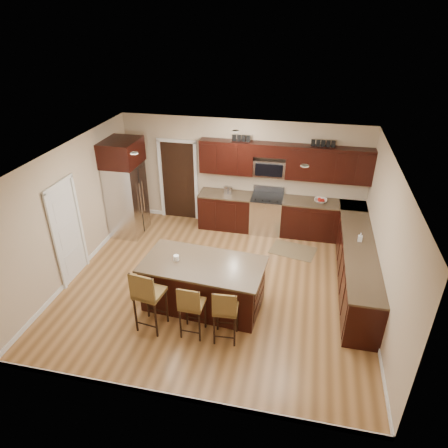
% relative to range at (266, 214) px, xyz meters
% --- Properties ---
extents(floor, '(6.00, 6.00, 0.00)m').
position_rel_range_xyz_m(floor, '(-0.68, -2.45, -0.47)').
color(floor, '#9D6E3E').
rests_on(floor, ground).
extents(ceiling, '(6.00, 6.00, 0.00)m').
position_rel_range_xyz_m(ceiling, '(-0.68, -2.45, 2.23)').
color(ceiling, silver).
rests_on(ceiling, wall_back).
extents(wall_back, '(6.00, 0.00, 6.00)m').
position_rel_range_xyz_m(wall_back, '(-0.68, 0.30, 0.88)').
color(wall_back, '#C3AD8D').
rests_on(wall_back, floor).
extents(wall_left, '(0.00, 5.50, 5.50)m').
position_rel_range_xyz_m(wall_left, '(-3.68, -2.45, 0.88)').
color(wall_left, '#C3AD8D').
rests_on(wall_left, floor).
extents(wall_right, '(0.00, 5.50, 5.50)m').
position_rel_range_xyz_m(wall_right, '(2.32, -2.45, 0.88)').
color(wall_right, '#C3AD8D').
rests_on(wall_right, floor).
extents(base_cabinets, '(4.02, 3.96, 0.92)m').
position_rel_range_xyz_m(base_cabinets, '(1.22, -1.01, -0.01)').
color(base_cabinets, black).
rests_on(base_cabinets, floor).
extents(upper_cabinets, '(4.00, 0.33, 0.80)m').
position_rel_range_xyz_m(upper_cabinets, '(0.36, 0.13, 1.37)').
color(upper_cabinets, black).
rests_on(upper_cabinets, wall_back).
extents(range, '(0.76, 0.64, 1.11)m').
position_rel_range_xyz_m(range, '(0.00, 0.00, 0.00)').
color(range, silver).
rests_on(range, floor).
extents(microwave, '(0.76, 0.31, 0.40)m').
position_rel_range_xyz_m(microwave, '(0.00, 0.15, 1.15)').
color(microwave, silver).
rests_on(microwave, upper_cabinets).
extents(doorway, '(0.85, 0.03, 2.06)m').
position_rel_range_xyz_m(doorway, '(-2.33, 0.28, 0.56)').
color(doorway, black).
rests_on(doorway, floor).
extents(pantry_door, '(0.03, 0.80, 2.04)m').
position_rel_range_xyz_m(pantry_door, '(-3.66, -2.75, 0.55)').
color(pantry_door, white).
rests_on(pantry_door, floor).
extents(letter_decor, '(2.20, 0.03, 0.15)m').
position_rel_range_xyz_m(letter_decor, '(0.22, 0.13, 1.82)').
color(letter_decor, black).
rests_on(letter_decor, upper_cabinets).
extents(island, '(2.28, 1.31, 0.92)m').
position_rel_range_xyz_m(island, '(-0.79, -3.06, -0.04)').
color(island, black).
rests_on(island, floor).
extents(stool_left, '(0.52, 0.52, 1.22)m').
position_rel_range_xyz_m(stool_left, '(-1.53, -3.91, 0.29)').
color(stool_left, brown).
rests_on(stool_left, floor).
extents(stool_mid, '(0.40, 0.40, 1.04)m').
position_rel_range_xyz_m(stool_mid, '(-0.78, -3.90, 0.18)').
color(stool_mid, brown).
rests_on(stool_mid, floor).
extents(stool_right, '(0.42, 0.42, 1.06)m').
position_rel_range_xyz_m(stool_right, '(-0.20, -3.90, 0.19)').
color(stool_right, brown).
rests_on(stool_right, floor).
extents(refrigerator, '(0.79, 0.95, 2.35)m').
position_rel_range_xyz_m(refrigerator, '(-3.30, -0.77, 0.74)').
color(refrigerator, silver).
rests_on(refrigerator, floor).
extents(floor_mat, '(1.12, 0.87, 0.01)m').
position_rel_range_xyz_m(floor_mat, '(0.74, -0.81, -0.47)').
color(floor_mat, olive).
rests_on(floor_mat, floor).
extents(fruit_bowl, '(0.32, 0.32, 0.07)m').
position_rel_range_xyz_m(fruit_bowl, '(1.25, -0.00, 0.48)').
color(fruit_bowl, silver).
rests_on(fruit_bowl, base_cabinets).
extents(soap_bottle, '(0.09, 0.09, 0.18)m').
position_rel_range_xyz_m(soap_bottle, '(2.02, -1.65, 0.54)').
color(soap_bottle, '#B2B2B2').
rests_on(soap_bottle, base_cabinets).
extents(canister_tall, '(0.12, 0.12, 0.19)m').
position_rel_range_xyz_m(canister_tall, '(-1.02, -0.00, 0.54)').
color(canister_tall, silver).
rests_on(canister_tall, base_cabinets).
extents(canister_short, '(0.11, 0.11, 0.18)m').
position_rel_range_xyz_m(canister_short, '(-0.92, -0.00, 0.54)').
color(canister_short, silver).
rests_on(canister_short, base_cabinets).
extents(island_jar, '(0.10, 0.10, 0.10)m').
position_rel_range_xyz_m(island_jar, '(-1.29, -3.06, 0.50)').
color(island_jar, white).
rests_on(island_jar, island).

